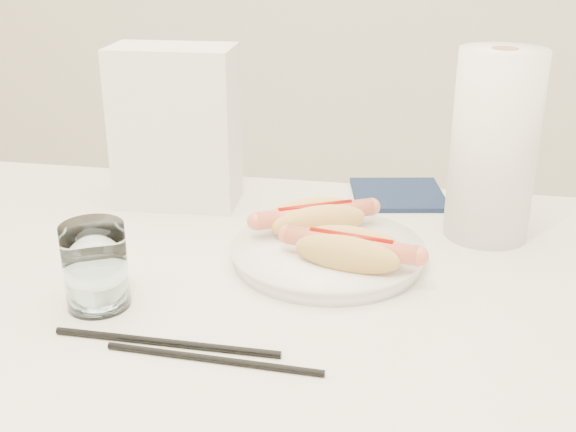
% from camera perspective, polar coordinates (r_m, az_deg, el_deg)
% --- Properties ---
extents(table, '(1.20, 0.80, 0.75)m').
position_cam_1_polar(table, '(0.94, -5.46, -8.53)').
color(table, silver).
rests_on(table, ground).
extents(plate, '(0.33, 0.33, 0.02)m').
position_cam_1_polar(plate, '(0.96, 3.16, -3.07)').
color(plate, white).
rests_on(plate, table).
extents(hotdog_left, '(0.16, 0.12, 0.05)m').
position_cam_1_polar(hotdog_left, '(0.99, 2.16, -0.20)').
color(hotdog_left, '#EAB45D').
rests_on(hotdog_left, plate).
extents(hotdog_right, '(0.17, 0.09, 0.05)m').
position_cam_1_polar(hotdog_right, '(0.90, 4.98, -2.70)').
color(hotdog_right, '#E2AF58').
rests_on(hotdog_right, plate).
extents(water_glass, '(0.07, 0.07, 0.10)m').
position_cam_1_polar(water_glass, '(0.86, -15.01, -3.86)').
color(water_glass, white).
rests_on(water_glass, table).
extents(chopstick_near, '(0.23, 0.02, 0.01)m').
position_cam_1_polar(chopstick_near, '(0.76, -5.93, -11.21)').
color(chopstick_near, black).
rests_on(chopstick_near, table).
extents(chopstick_far, '(0.25, 0.01, 0.01)m').
position_cam_1_polar(chopstick_far, '(0.79, -9.64, -9.84)').
color(chopstick_far, black).
rests_on(chopstick_far, table).
extents(napkin_box, '(0.19, 0.11, 0.25)m').
position_cam_1_polar(napkin_box, '(1.14, -8.87, 6.97)').
color(napkin_box, silver).
rests_on(napkin_box, table).
extents(navy_napkin, '(0.17, 0.17, 0.01)m').
position_cam_1_polar(navy_napkin, '(1.20, 8.70, 1.70)').
color(navy_napkin, '#131F3C').
rests_on(navy_napkin, table).
extents(paper_towel_roll, '(0.13, 0.13, 0.27)m').
position_cam_1_polar(paper_towel_roll, '(1.04, 16.01, 5.34)').
color(paper_towel_roll, white).
rests_on(paper_towel_roll, table).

